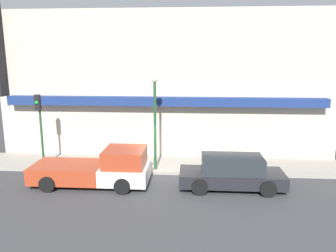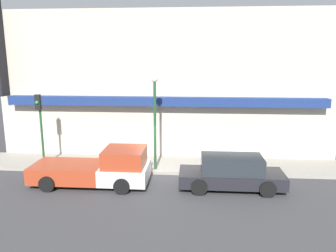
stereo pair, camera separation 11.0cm
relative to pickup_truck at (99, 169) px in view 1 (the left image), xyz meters
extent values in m
plane|color=#38383A|center=(2.77, 1.52, -0.79)|extent=(80.00, 80.00, 0.00)
cube|color=gray|center=(2.77, 2.91, -0.71)|extent=(36.00, 2.79, 0.15)
cube|color=#BCB29E|center=(2.77, 5.81, 3.53)|extent=(19.80, 3.00, 8.64)
cube|color=navy|center=(2.77, 4.01, 2.71)|extent=(18.22, 0.60, 0.50)
cube|color=silver|center=(1.25, 0.00, -0.18)|extent=(2.20, 2.07, 0.75)
cube|color=#9E381E|center=(1.25, 0.00, 0.60)|extent=(1.87, 1.90, 0.81)
cube|color=#9E381E|center=(-1.50, 0.00, -0.18)|extent=(3.31, 2.07, 0.75)
cylinder|color=black|center=(1.31, 1.03, -0.43)|extent=(0.73, 0.22, 0.73)
cylinder|color=black|center=(1.31, -1.03, -0.43)|extent=(0.73, 0.22, 0.73)
cylinder|color=black|center=(-2.11, 1.03, -0.43)|extent=(0.73, 0.22, 0.73)
cylinder|color=black|center=(-2.11, -1.03, -0.43)|extent=(0.73, 0.22, 0.73)
cube|color=black|center=(6.22, 0.00, -0.28)|extent=(4.78, 1.77, 0.58)
cube|color=#23282D|center=(6.22, 0.00, 0.38)|extent=(2.77, 1.59, 0.74)
cylinder|color=black|center=(7.70, 0.89, -0.43)|extent=(0.73, 0.22, 0.73)
cylinder|color=black|center=(7.70, -0.89, -0.43)|extent=(0.73, 0.22, 0.73)
cylinder|color=black|center=(4.74, 0.89, -0.43)|extent=(0.73, 0.22, 0.73)
cylinder|color=black|center=(4.74, -0.89, -0.43)|extent=(0.73, 0.22, 0.73)
cylinder|color=red|center=(0.61, 2.47, -0.41)|extent=(0.16, 0.16, 0.46)
sphere|color=red|center=(0.61, 2.47, -0.12)|extent=(0.16, 0.16, 0.16)
cylinder|color=#1E4728|center=(2.47, 1.95, 1.65)|extent=(0.14, 0.14, 4.58)
sphere|color=silver|center=(2.47, 1.95, 4.12)|extent=(0.36, 0.36, 0.36)
cylinder|color=#1E4728|center=(-3.71, 2.16, 1.32)|extent=(0.12, 0.12, 3.90)
cube|color=black|center=(-3.71, 2.00, 2.87)|extent=(0.28, 0.20, 0.80)
sphere|color=green|center=(-3.71, 1.88, 2.87)|extent=(0.16, 0.16, 0.16)
camera|label=1|loc=(4.29, -14.48, 5.17)|focal=35.00mm
camera|label=2|loc=(4.40, -14.47, 5.17)|focal=35.00mm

